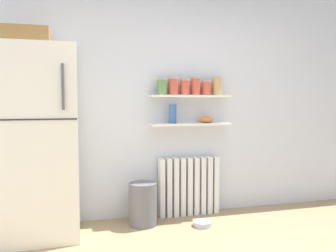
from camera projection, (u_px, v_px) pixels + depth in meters
The scene contains 15 objects.
back_wall at pixel (181, 101), 4.00m from camera, with size 7.04×0.10×2.60m, color silver.
refrigerator at pixel (41, 139), 3.28m from camera, with size 0.67×0.67×1.96m.
radiator at pixel (189, 186), 3.96m from camera, with size 0.70×0.12×0.66m.
wall_shelf_lower at pixel (190, 124), 3.88m from camera, with size 0.92×0.22×0.03m, color white.
wall_shelf_upper at pixel (190, 96), 3.86m from camera, with size 0.92×0.22×0.03m, color white.
storage_jar_0 at pixel (162, 87), 3.76m from camera, with size 0.12×0.12×0.18m.
storage_jar_1 at pixel (173, 86), 3.80m from camera, with size 0.11×0.11×0.19m.
storage_jar_2 at pixel (185, 87), 3.83m from camera, with size 0.10×0.10×0.18m.
storage_jar_3 at pixel (196, 86), 3.87m from camera, with size 0.10×0.10×0.20m.
storage_jar_4 at pixel (207, 88), 3.90m from camera, with size 0.11×0.11×0.17m.
storage_jar_5 at pixel (217, 86), 3.93m from camera, with size 0.11×0.11×0.21m.
vase at pixel (173, 114), 3.82m from camera, with size 0.08×0.08×0.21m, color #38609E.
shelf_bowl at pixel (206, 120), 3.93m from camera, with size 0.16×0.16×0.07m, color orange.
trash_bin at pixel (143, 204), 3.63m from camera, with size 0.30×0.30×0.45m, color slate.
pet_food_bowl at pixel (202, 224), 3.60m from camera, with size 0.19×0.19×0.05m, color #B7B7BC.
Camera 1 is at (-1.20, -1.78, 1.30)m, focal length 36.93 mm.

